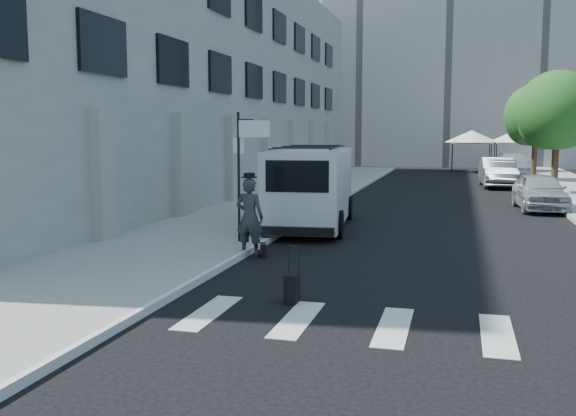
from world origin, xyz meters
The scene contains 16 objects.
ground centered at (0.00, 0.00, 0.00)m, with size 120.00×120.00×0.00m, color black.
sidewalk_left centered at (-4.25, 16.00, 0.07)m, with size 4.50×48.00×0.15m, color gray.
building_left centered at (-11.50, 18.00, 6.00)m, with size 10.00×44.00×12.00m, color gray.
building_far centered at (2.00, 50.00, 12.50)m, with size 22.00×12.00×25.00m, color slate.
sign_pole centered at (-2.36, 3.20, 2.65)m, with size 1.03×0.07×3.50m.
tree_near centered at (7.50, 20.15, 3.97)m, with size 3.80×3.83×6.03m.
tree_far centered at (7.50, 29.15, 3.97)m, with size 3.80×3.83×6.03m.
tent_left centered at (4.00, 38.00, 2.71)m, with size 4.00×4.00×3.20m.
tent_right centered at (7.20, 38.50, 2.71)m, with size 4.00×4.00×3.20m.
businessman centered at (-1.90, 2.00, 0.99)m, with size 0.73×0.48×1.99m, color #323234.
briefcase centered at (-1.55, 2.00, 0.17)m, with size 0.12×0.44×0.34m, color black.
suitcase centered at (0.24, -2.00, 0.28)m, with size 0.24×0.38×1.04m.
cargo_van centered at (-1.52, 7.33, 1.31)m, with size 2.90×6.97×2.54m.
parked_car_a centered at (6.28, 14.00, 0.75)m, with size 1.77×4.40×1.50m, color #A0A4A8.
parked_car_b centered at (5.26, 24.67, 0.83)m, with size 1.76×5.04×1.66m, color #57595E.
parked_car_c centered at (6.80, 33.87, 0.79)m, with size 2.22×5.45×1.58m, color #B1B3B9.
Camera 1 is at (3.14, -13.14, 3.14)m, focal length 40.00 mm.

